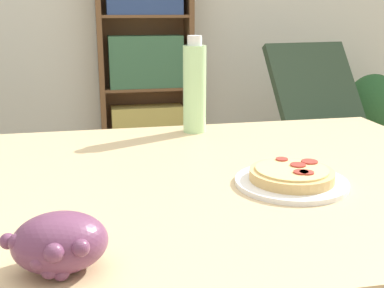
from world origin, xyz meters
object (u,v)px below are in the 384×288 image
at_px(pizza_on_plate, 292,178).
at_px(drink_bottle, 195,88).
at_px(grape_bunch, 58,244).
at_px(lounge_chair_far, 328,146).
at_px(potted_plant_floor, 372,113).
at_px(bookshelf, 146,58).

height_order(pizza_on_plate, drink_bottle, drink_bottle).
bearing_deg(drink_bottle, grape_bunch, -115.30).
xyz_separation_m(lounge_chair_far, potted_plant_floor, (0.63, 0.57, 0.06)).
bearing_deg(potted_plant_floor, bookshelf, 168.35).
relative_size(drink_bottle, bookshelf, 0.17).
bearing_deg(drink_bottle, pizza_on_plate, -77.73).
distance_m(grape_bunch, drink_bottle, 0.78).
height_order(pizza_on_plate, bookshelf, bookshelf).
distance_m(pizza_on_plate, bookshelf, 2.65).
distance_m(pizza_on_plate, drink_bottle, 0.48).
height_order(pizza_on_plate, potted_plant_floor, pizza_on_plate).
relative_size(lounge_chair_far, potted_plant_floor, 1.40).
bearing_deg(bookshelf, drink_bottle, -92.63).
xyz_separation_m(pizza_on_plate, drink_bottle, (-0.10, 0.46, 0.11)).
distance_m(pizza_on_plate, grape_bunch, 0.50).
bearing_deg(grape_bunch, potted_plant_floor, 51.03).
relative_size(grape_bunch, potted_plant_floor, 0.22).
relative_size(pizza_on_plate, lounge_chair_far, 0.25).
relative_size(grape_bunch, bookshelf, 0.09).
bearing_deg(drink_bottle, bookshelf, 87.37).
xyz_separation_m(drink_bottle, bookshelf, (0.10, 2.19, -0.13)).
xyz_separation_m(pizza_on_plate, bookshelf, (0.00, 2.65, -0.02)).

